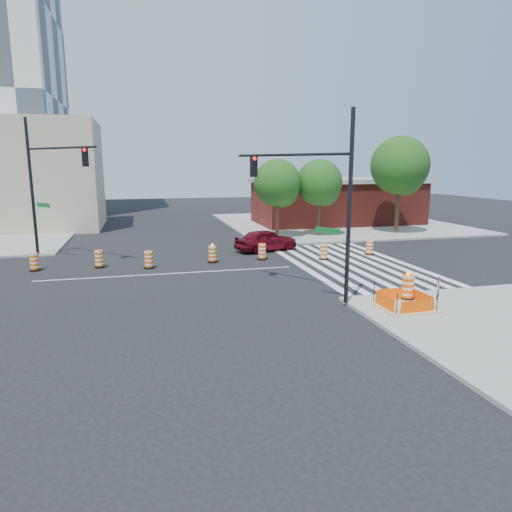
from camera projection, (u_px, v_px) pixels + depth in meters
The scene contains 22 objects.
ground at pixel (169, 274), 25.23m from camera, with size 120.00×120.00×0.00m, color black.
sidewalk_ne at pixel (336, 223), 46.67m from camera, with size 22.00×22.00×0.15m, color gray.
crosswalk_east at pixel (351, 263), 27.87m from camera, with size 6.75×13.50×0.01m.
lane_centerline at pixel (169, 274), 25.23m from camera, with size 14.00×0.12×0.01m, color silver.
excavation_pit at pixel (404, 305), 18.80m from camera, with size 2.20×2.20×0.90m.
brick_storefront at pixel (337, 201), 46.23m from camera, with size 16.50×8.50×4.60m.
beige_midrise at pixel (21, 175), 42.28m from camera, with size 14.00×10.00×10.00m, color #B8A88C.
red_coupe at pixel (266, 240), 31.88m from camera, with size 1.81×4.49×1.53m, color #580711.
signal_pole_se at pixel (315, 189), 19.57m from camera, with size 3.70×4.96×8.00m.
signal_pole_nw at pixel (47, 175), 28.09m from camera, with size 4.61×4.92×8.72m.
pit_drum at pixel (408, 288), 19.73m from camera, with size 0.64×0.64×1.26m.
barricade at pixel (438, 287), 19.95m from camera, with size 0.54×0.62×0.92m.
tree_north_c at pixel (278, 186), 36.41m from camera, with size 3.77×3.77×6.41m.
tree_north_d at pixel (319, 185), 37.41m from camera, with size 3.77×3.77×6.41m.
tree_north_e at pixel (400, 169), 38.67m from camera, with size 4.92×4.92×8.36m.
median_drum_1 at pixel (34, 263), 25.83m from camera, with size 0.60×0.60×1.02m.
median_drum_2 at pixel (99, 260), 26.67m from camera, with size 0.60×0.60×1.02m.
median_drum_3 at pixel (149, 260), 26.45m from camera, with size 0.60×0.60×1.02m.
median_drum_4 at pixel (212, 255), 28.08m from camera, with size 0.60×0.60×1.18m.
median_drum_5 at pixel (262, 252), 28.93m from camera, with size 0.60×0.60×1.02m.
median_drum_6 at pixel (324, 252), 28.86m from camera, with size 0.60×0.60×1.02m.
median_drum_7 at pixel (370, 248), 30.46m from camera, with size 0.60×0.60×1.02m.
Camera 1 is at (-1.36, -24.99, 5.88)m, focal length 32.00 mm.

